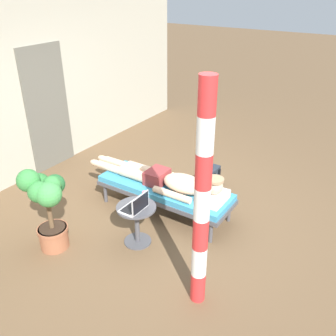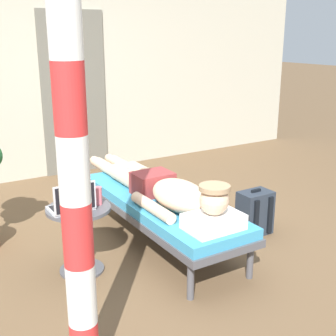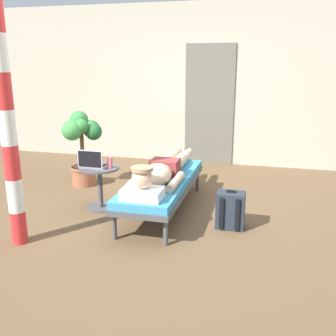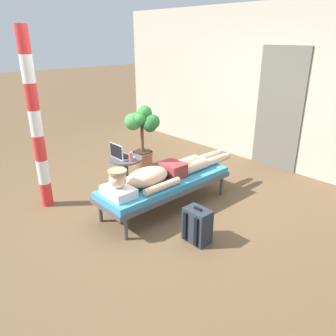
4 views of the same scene
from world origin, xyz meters
name	(u,v)px [view 3 (image 3 of 4)]	position (x,y,z in m)	size (l,w,h in m)	color
ground_plane	(155,213)	(0.00, 0.00, 0.00)	(40.00, 40.00, 0.00)	brown
house_wall_back	(201,85)	(0.06, 2.62, 1.35)	(7.60, 0.20, 2.70)	#B2AD99
house_door_panel	(209,105)	(0.24, 2.51, 1.02)	(0.84, 0.03, 2.04)	#625F54
lounge_chair	(162,184)	(0.06, 0.10, 0.35)	(0.64, 1.92, 0.42)	#4C4C51
person_reclining	(161,171)	(0.06, 0.02, 0.52)	(0.53, 2.17, 0.33)	white
side_table	(100,180)	(-0.70, 0.00, 0.36)	(0.48, 0.48, 0.52)	#4C4C51
laptop	(93,163)	(-0.76, -0.05, 0.58)	(0.31, 0.24, 0.23)	silver
drink_glass	(110,163)	(-0.55, -0.02, 0.59)	(0.06, 0.06, 0.14)	#D86672
backpack	(230,210)	(0.90, -0.18, 0.20)	(0.30, 0.26, 0.42)	#262D38
potted_plant	(82,141)	(-1.33, 0.81, 0.64)	(0.52, 0.59, 1.06)	#9E5B3D
porch_post	(8,128)	(-1.09, -1.07, 1.15)	(0.15, 0.15, 2.31)	red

